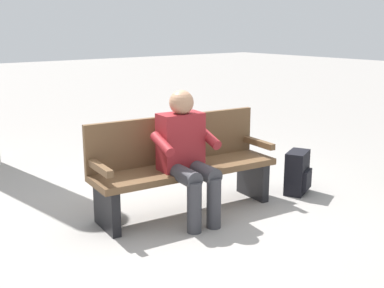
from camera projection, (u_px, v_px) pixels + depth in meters
name	position (u px, v px, depth m)	size (l,w,h in m)	color
ground_plane	(186.00, 211.00, 4.66)	(40.00, 40.00, 0.00)	gray
bench_near	(182.00, 164.00, 4.61)	(1.84, 0.68, 0.90)	brown
person_seated	(187.00, 153.00, 4.34)	(0.60, 0.60, 1.18)	maroon
backpack	(298.00, 173.00, 5.13)	(0.38, 0.32, 0.45)	black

